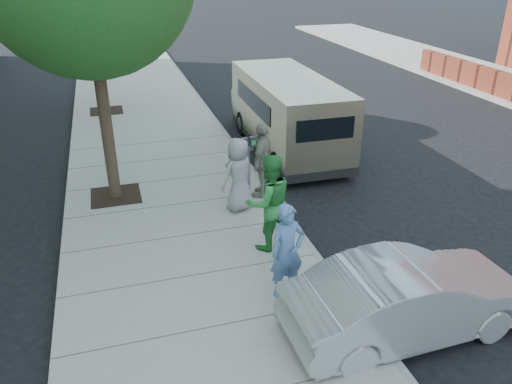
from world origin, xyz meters
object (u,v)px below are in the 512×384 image
at_px(person_green_shirt, 269,203).
at_px(sedan, 409,298).
at_px(parking_meter, 249,155).
at_px(person_striped_polo, 262,160).
at_px(van, 287,112).
at_px(person_gray_shirt, 239,175).
at_px(person_officer, 287,251).

bearing_deg(person_green_shirt, sedan, 108.07).
bearing_deg(parking_meter, person_green_shirt, -101.85).
distance_m(sedan, person_striped_polo, 5.31).
bearing_deg(van, sedan, -95.84).
bearing_deg(parking_meter, sedan, -83.25).
bearing_deg(person_gray_shirt, person_officer, 64.22).
relative_size(parking_meter, person_striped_polo, 0.85).
bearing_deg(parking_meter, person_gray_shirt, -137.92).
height_order(person_officer, person_gray_shirt, person_officer).
distance_m(parking_meter, person_gray_shirt, 0.62).
xyz_separation_m(person_officer, person_striped_polo, (0.78, 3.90, 0.06)).
bearing_deg(sedan, person_gray_shirt, 16.30).
height_order(person_officer, person_green_shirt, person_green_shirt).
relative_size(van, person_green_shirt, 3.08).
bearing_deg(person_officer, sedan, -47.68).
xyz_separation_m(person_green_shirt, person_gray_shirt, (-0.15, 1.79, -0.14)).
bearing_deg(van, person_gray_shirt, -123.35).
height_order(parking_meter, person_officer, person_officer).
bearing_deg(person_gray_shirt, van, -149.12).
xyz_separation_m(parking_meter, person_officer, (-0.41, -3.78, -0.28)).
distance_m(parking_meter, person_striped_polo, 0.45).
bearing_deg(parking_meter, person_officer, -102.38).
xyz_separation_m(van, person_gray_shirt, (-2.51, -3.71, -0.19)).
relative_size(van, person_gray_shirt, 3.57).
height_order(person_gray_shirt, person_striped_polo, person_striped_polo).
relative_size(sedan, person_striped_polo, 2.18).
height_order(person_green_shirt, person_striped_polo, person_green_shirt).
bearing_deg(sedan, parking_meter, 11.13).
relative_size(van, person_officer, 3.55).
distance_m(parking_meter, sedan, 5.28).
bearing_deg(parking_meter, person_striped_polo, 12.62).
bearing_deg(sedan, van, -8.42).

